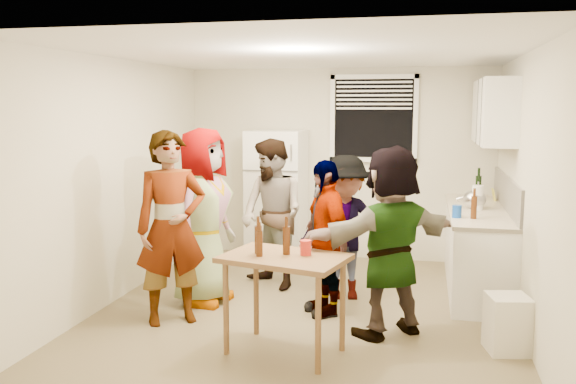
% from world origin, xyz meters
% --- Properties ---
extents(room, '(4.00, 4.50, 2.50)m').
position_xyz_m(room, '(0.00, 0.00, 0.00)').
color(room, beige).
rests_on(room, ground).
extents(window, '(1.12, 0.10, 1.06)m').
position_xyz_m(window, '(0.45, 2.21, 1.85)').
color(window, white).
rests_on(window, room).
extents(refrigerator, '(0.70, 0.70, 1.70)m').
position_xyz_m(refrigerator, '(-0.75, 1.88, 0.85)').
color(refrigerator, white).
rests_on(refrigerator, ground).
extents(counter_lower, '(0.60, 2.20, 0.86)m').
position_xyz_m(counter_lower, '(1.70, 1.15, 0.43)').
color(counter_lower, white).
rests_on(counter_lower, ground).
extents(countertop, '(0.64, 2.22, 0.04)m').
position_xyz_m(countertop, '(1.70, 1.15, 0.88)').
color(countertop, beige).
rests_on(countertop, counter_lower).
extents(backsplash, '(0.03, 2.20, 0.36)m').
position_xyz_m(backsplash, '(1.99, 1.15, 1.08)').
color(backsplash, '#AAA59D').
rests_on(backsplash, countertop).
extents(upper_cabinets, '(0.34, 1.60, 0.70)m').
position_xyz_m(upper_cabinets, '(1.83, 1.35, 1.95)').
color(upper_cabinets, white).
rests_on(upper_cabinets, room).
extents(kettle, '(0.33, 0.30, 0.22)m').
position_xyz_m(kettle, '(1.65, 1.13, 0.90)').
color(kettle, silver).
rests_on(kettle, countertop).
extents(paper_towel, '(0.12, 0.12, 0.26)m').
position_xyz_m(paper_towel, '(1.68, 1.09, 0.90)').
color(paper_towel, white).
rests_on(paper_towel, countertop).
extents(wine_bottle, '(0.07, 0.07, 0.28)m').
position_xyz_m(wine_bottle, '(1.75, 1.90, 0.90)').
color(wine_bottle, black).
rests_on(wine_bottle, countertop).
extents(beer_bottle_counter, '(0.06, 0.06, 0.23)m').
position_xyz_m(beer_bottle_counter, '(1.60, 0.51, 0.90)').
color(beer_bottle_counter, '#47230C').
rests_on(beer_bottle_counter, countertop).
extents(blue_cup, '(0.09, 0.09, 0.13)m').
position_xyz_m(blue_cup, '(1.44, 0.54, 0.90)').
color(blue_cup, '#1448B2').
rests_on(blue_cup, countertop).
extents(picture_frame, '(0.02, 0.16, 0.14)m').
position_xyz_m(picture_frame, '(1.92, 1.79, 0.97)').
color(picture_frame, gold).
rests_on(picture_frame, countertop).
extents(trash_bin, '(0.38, 0.38, 0.47)m').
position_xyz_m(trash_bin, '(1.82, -0.62, 0.25)').
color(trash_bin, silver).
rests_on(trash_bin, ground).
extents(serving_table, '(1.10, 0.86, 0.82)m').
position_xyz_m(serving_table, '(0.03, -1.04, 0.00)').
color(serving_table, brown).
rests_on(serving_table, ground).
extents(beer_bottle_table, '(0.05, 0.05, 0.21)m').
position_xyz_m(beer_bottle_table, '(-0.17, -1.11, 0.82)').
color(beer_bottle_table, '#47230C').
rests_on(beer_bottle_table, serving_table).
extents(red_cup, '(0.09, 0.09, 0.12)m').
position_xyz_m(red_cup, '(0.19, -0.99, 0.82)').
color(red_cup, red).
rests_on(red_cup, serving_table).
extents(guest_grey, '(1.91, 1.15, 0.57)m').
position_xyz_m(guest_grey, '(-1.07, 0.05, 0.00)').
color(guest_grey, gray).
rests_on(guest_grey, ground).
extents(guest_stripe, '(1.57, 1.85, 0.43)m').
position_xyz_m(guest_stripe, '(-1.16, -0.57, 0.00)').
color(guest_stripe, '#141933').
rests_on(guest_stripe, ground).
extents(guest_back_left, '(1.65, 1.81, 0.63)m').
position_xyz_m(guest_back_left, '(-0.51, 0.71, 0.00)').
color(guest_back_left, brown).
rests_on(guest_back_left, ground).
extents(guest_back_right, '(1.24, 1.66, 0.56)m').
position_xyz_m(guest_back_right, '(0.32, 0.50, 0.00)').
color(guest_back_right, '#414146').
rests_on(guest_back_right, ground).
extents(guest_black, '(1.75, 1.53, 0.37)m').
position_xyz_m(guest_black, '(0.19, -0.02, 0.00)').
color(guest_black, black).
rests_on(guest_black, ground).
extents(guest_orange, '(2.28, 2.30, 0.50)m').
position_xyz_m(guest_orange, '(0.84, -0.44, 0.00)').
color(guest_orange, '#DC815B').
rests_on(guest_orange, ground).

